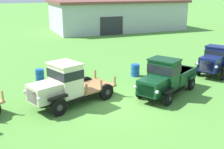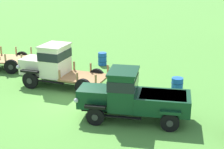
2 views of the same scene
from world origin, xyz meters
name	(u,v)px [view 1 (image 1 of 2)]	position (x,y,z in m)	size (l,w,h in m)	color
ground_plane	(117,104)	(0.00, 0.00, 0.00)	(240.00, 240.00, 0.00)	#518E38
farm_shed	(117,15)	(11.53, 26.50, 2.19)	(19.24, 10.01, 4.35)	#B2B7BC
vintage_truck_second_in_line	(64,84)	(-2.59, 0.92, 1.19)	(5.09, 3.32, 2.29)	black
vintage_truck_midrow_center	(167,77)	(3.22, 0.27, 1.07)	(4.90, 3.69, 2.19)	black
vintage_truck_far_side	(219,59)	(8.99, 2.43, 1.04)	(4.96, 3.59, 2.07)	black
oil_drum_beside_row	(135,70)	(3.19, 4.13, 0.43)	(0.61, 0.61, 0.86)	#1951B2
oil_drum_near_fence	(40,75)	(-3.17, 5.49, 0.42)	(0.58, 0.58, 0.83)	#1951B2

